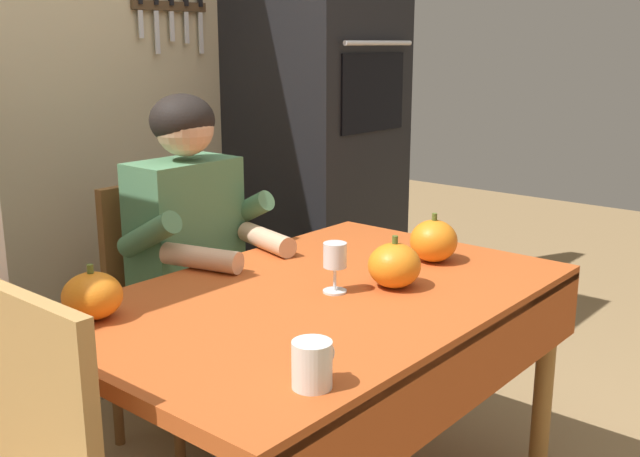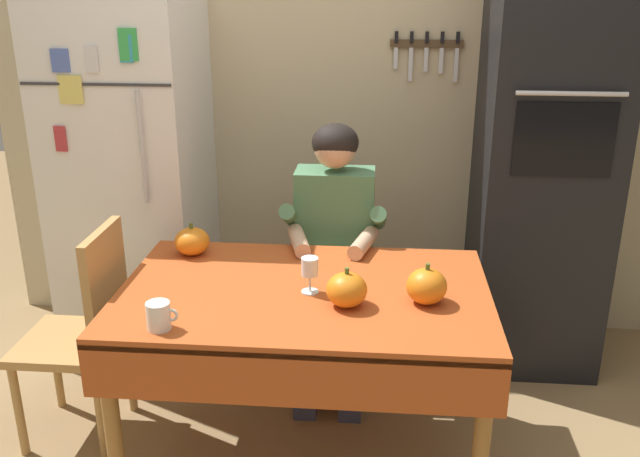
{
  "view_description": "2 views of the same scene",
  "coord_description": "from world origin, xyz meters",
  "px_view_note": "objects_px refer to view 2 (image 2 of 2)",
  "views": [
    {
      "loc": [
        -1.47,
        -1.13,
        1.4
      ],
      "look_at": [
        0.05,
        0.15,
        0.9
      ],
      "focal_mm": 41.54,
      "sensor_mm": 36.0,
      "label": 1
    },
    {
      "loc": [
        0.27,
        -2.25,
        1.85
      ],
      "look_at": [
        0.05,
        0.2,
        0.95
      ],
      "focal_mm": 38.55,
      "sensor_mm": 36.0,
      "label": 2
    }
  ],
  "objects_px": {
    "wall_oven": "(545,157)",
    "pumpkin_small": "(347,290)",
    "chair_left_side": "(87,326)",
    "dining_table": "(304,311)",
    "refrigerator": "(134,179)",
    "pumpkin_medium": "(427,286)",
    "pumpkin_large": "(192,241)",
    "wine_glass": "(310,269)",
    "seated_person": "(334,236)",
    "coffee_mug": "(159,316)",
    "chair_behind_person": "(336,265)"
  },
  "relations": [
    {
      "from": "wall_oven",
      "to": "coffee_mug",
      "type": "distance_m",
      "value": 1.97
    },
    {
      "from": "coffee_mug",
      "to": "wine_glass",
      "type": "distance_m",
      "value": 0.58
    },
    {
      "from": "refrigerator",
      "to": "wine_glass",
      "type": "bearing_deg",
      "value": -42.38
    },
    {
      "from": "wall_oven",
      "to": "chair_behind_person",
      "type": "distance_m",
      "value": 1.12
    },
    {
      "from": "wall_oven",
      "to": "coffee_mug",
      "type": "xyz_separation_m",
      "value": [
        -1.5,
        -1.25,
        -0.26
      ]
    },
    {
      "from": "chair_left_side",
      "to": "pumpkin_small",
      "type": "relative_size",
      "value": 6.29
    },
    {
      "from": "chair_behind_person",
      "to": "pumpkin_medium",
      "type": "distance_m",
      "value": 0.97
    },
    {
      "from": "dining_table",
      "to": "coffee_mug",
      "type": "height_order",
      "value": "coffee_mug"
    },
    {
      "from": "refrigerator",
      "to": "pumpkin_large",
      "type": "relative_size",
      "value": 12.18
    },
    {
      "from": "refrigerator",
      "to": "chair_behind_person",
      "type": "bearing_deg",
      "value": -5.06
    },
    {
      "from": "pumpkin_large",
      "to": "pumpkin_medium",
      "type": "xyz_separation_m",
      "value": [
        0.96,
        -0.38,
        0.01
      ]
    },
    {
      "from": "chair_behind_person",
      "to": "chair_left_side",
      "type": "xyz_separation_m",
      "value": [
        -0.97,
        -0.72,
        0.0
      ]
    },
    {
      "from": "seated_person",
      "to": "pumpkin_large",
      "type": "distance_m",
      "value": 0.65
    },
    {
      "from": "wall_oven",
      "to": "seated_person",
      "type": "distance_m",
      "value": 1.08
    },
    {
      "from": "chair_behind_person",
      "to": "seated_person",
      "type": "bearing_deg",
      "value": -90.0
    },
    {
      "from": "seated_person",
      "to": "pumpkin_medium",
      "type": "distance_m",
      "value": 0.76
    },
    {
      "from": "seated_person",
      "to": "chair_left_side",
      "type": "distance_m",
      "value": 1.13
    },
    {
      "from": "chair_behind_person",
      "to": "coffee_mug",
      "type": "relative_size",
      "value": 8.56
    },
    {
      "from": "seated_person",
      "to": "dining_table",
      "type": "bearing_deg",
      "value": -96.82
    },
    {
      "from": "chair_left_side",
      "to": "pumpkin_small",
      "type": "height_order",
      "value": "chair_left_side"
    },
    {
      "from": "pumpkin_medium",
      "to": "pumpkin_small",
      "type": "xyz_separation_m",
      "value": [
        -0.29,
        -0.05,
        -0.0
      ]
    },
    {
      "from": "wall_oven",
      "to": "pumpkin_small",
      "type": "height_order",
      "value": "wall_oven"
    },
    {
      "from": "refrigerator",
      "to": "chair_behind_person",
      "type": "relative_size",
      "value": 1.94
    },
    {
      "from": "chair_left_side",
      "to": "dining_table",
      "type": "bearing_deg",
      "value": -4.7
    },
    {
      "from": "chair_left_side",
      "to": "pumpkin_large",
      "type": "relative_size",
      "value": 6.29
    },
    {
      "from": "seated_person",
      "to": "pumpkin_medium",
      "type": "xyz_separation_m",
      "value": [
        0.38,
        -0.66,
        0.07
      ]
    },
    {
      "from": "refrigerator",
      "to": "seated_person",
      "type": "bearing_deg",
      "value": -15.28
    },
    {
      "from": "wine_glass",
      "to": "pumpkin_small",
      "type": "xyz_separation_m",
      "value": [
        0.14,
        -0.1,
        -0.03
      ]
    },
    {
      "from": "wall_oven",
      "to": "pumpkin_medium",
      "type": "height_order",
      "value": "wall_oven"
    },
    {
      "from": "pumpkin_large",
      "to": "chair_behind_person",
      "type": "bearing_deg",
      "value": 38.59
    },
    {
      "from": "refrigerator",
      "to": "seated_person",
      "type": "relative_size",
      "value": 1.45
    },
    {
      "from": "pumpkin_large",
      "to": "wine_glass",
      "type": "bearing_deg",
      "value": -31.92
    },
    {
      "from": "wall_oven",
      "to": "chair_behind_person",
      "type": "xyz_separation_m",
      "value": [
        -0.98,
        -0.13,
        -0.54
      ]
    },
    {
      "from": "refrigerator",
      "to": "wine_glass",
      "type": "height_order",
      "value": "refrigerator"
    },
    {
      "from": "wall_oven",
      "to": "pumpkin_medium",
      "type": "distance_m",
      "value": 1.17
    },
    {
      "from": "pumpkin_large",
      "to": "pumpkin_medium",
      "type": "relative_size",
      "value": 0.96
    },
    {
      "from": "pumpkin_large",
      "to": "refrigerator",
      "type": "bearing_deg",
      "value": 128.31
    },
    {
      "from": "chair_left_side",
      "to": "coffee_mug",
      "type": "relative_size",
      "value": 8.56
    },
    {
      "from": "wall_oven",
      "to": "pumpkin_small",
      "type": "distance_m",
      "value": 1.38
    },
    {
      "from": "pumpkin_large",
      "to": "pumpkin_small",
      "type": "distance_m",
      "value": 0.8
    },
    {
      "from": "coffee_mug",
      "to": "pumpkin_large",
      "type": "xyz_separation_m",
      "value": [
        -0.06,
        0.66,
        0.01
      ]
    },
    {
      "from": "chair_left_side",
      "to": "wine_glass",
      "type": "distance_m",
      "value": 0.98
    },
    {
      "from": "seated_person",
      "to": "wine_glass",
      "type": "bearing_deg",
      "value": -94.42
    },
    {
      "from": "coffee_mug",
      "to": "pumpkin_medium",
      "type": "height_order",
      "value": "pumpkin_medium"
    },
    {
      "from": "coffee_mug",
      "to": "seated_person",
      "type": "bearing_deg",
      "value": 60.92
    },
    {
      "from": "coffee_mug",
      "to": "pumpkin_small",
      "type": "height_order",
      "value": "pumpkin_small"
    },
    {
      "from": "seated_person",
      "to": "coffee_mug",
      "type": "height_order",
      "value": "seated_person"
    },
    {
      "from": "refrigerator",
      "to": "pumpkin_small",
      "type": "xyz_separation_m",
      "value": [
        1.12,
        -0.99,
        -0.1
      ]
    },
    {
      "from": "wine_glass",
      "to": "pumpkin_large",
      "type": "height_order",
      "value": "wine_glass"
    },
    {
      "from": "wall_oven",
      "to": "seated_person",
      "type": "xyz_separation_m",
      "value": [
        -0.98,
        -0.32,
        -0.31
      ]
    }
  ]
}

